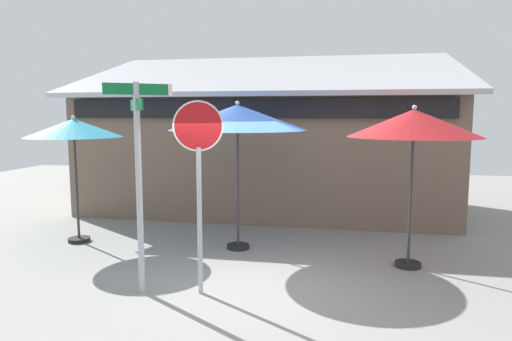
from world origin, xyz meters
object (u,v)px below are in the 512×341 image
object	(u,v)px
street_sign_post	(139,166)
stop_sign	(199,163)
patio_umbrella_teal_left	(74,130)
patio_umbrella_crimson_right	(414,124)
patio_umbrella_royal_blue_center	(238,118)

from	to	relation	value
street_sign_post	stop_sign	xyz separation A→B (m)	(0.86, 0.13, 0.05)
stop_sign	patio_umbrella_teal_left	size ratio (longest dim) A/B	1.08
stop_sign	patio_umbrella_crimson_right	distance (m)	3.68
street_sign_post	patio_umbrella_royal_blue_center	world-z (taller)	street_sign_post
street_sign_post	patio_umbrella_teal_left	bearing A→B (deg)	137.44
patio_umbrella_teal_left	patio_umbrella_crimson_right	size ratio (longest dim) A/B	0.94
stop_sign	patio_umbrella_crimson_right	bearing A→B (deg)	29.80
street_sign_post	patio_umbrella_crimson_right	distance (m)	4.50
street_sign_post	patio_umbrella_royal_blue_center	size ratio (longest dim) A/B	1.07
stop_sign	patio_umbrella_crimson_right	world-z (taller)	stop_sign
patio_umbrella_royal_blue_center	patio_umbrella_crimson_right	bearing A→B (deg)	-8.74
patio_umbrella_teal_left	patio_umbrella_royal_blue_center	size ratio (longest dim) A/B	0.90
street_sign_post	patio_umbrella_teal_left	world-z (taller)	street_sign_post
street_sign_post	stop_sign	size ratio (longest dim) A/B	1.09
patio_umbrella_teal_left	patio_umbrella_royal_blue_center	xyz separation A→B (m)	(3.35, 0.16, 0.23)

